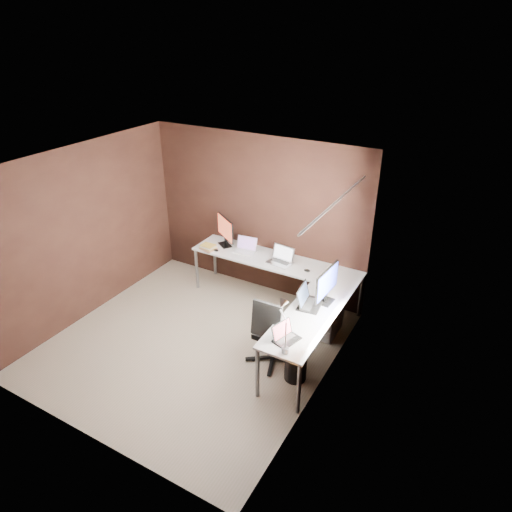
% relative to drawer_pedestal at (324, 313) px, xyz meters
% --- Properties ---
extents(room, '(3.60, 3.60, 2.50)m').
position_rel_drawer_pedestal_xyz_m(room, '(-1.09, -1.08, 0.98)').
color(room, gray).
rests_on(room, ground).
extents(desk, '(2.65, 2.25, 0.73)m').
position_rel_drawer_pedestal_xyz_m(desk, '(-0.59, -0.11, 0.38)').
color(desk, white).
rests_on(desk, ground).
extents(drawer_pedestal, '(0.42, 0.50, 0.60)m').
position_rel_drawer_pedestal_xyz_m(drawer_pedestal, '(0.00, 0.00, 0.00)').
color(drawer_pedestal, white).
rests_on(drawer_pedestal, ground).
extents(monitor_left, '(0.47, 0.33, 0.48)m').
position_rel_drawer_pedestal_xyz_m(monitor_left, '(-1.87, 0.41, 0.70)').
color(monitor_left, black).
rests_on(monitor_left, desk).
extents(monitor_right, '(0.16, 0.59, 0.48)m').
position_rel_drawer_pedestal_xyz_m(monitor_right, '(0.13, -0.35, 0.70)').
color(monitor_right, black).
rests_on(monitor_right, desk).
extents(laptop_white, '(0.35, 0.27, 0.22)m').
position_rel_drawer_pedestal_xyz_m(laptop_white, '(-1.49, 0.38, 0.48)').
color(laptop_white, white).
rests_on(laptop_white, desk).
extents(laptop_silver, '(0.39, 0.30, 0.24)m').
position_rel_drawer_pedestal_xyz_m(laptop_silver, '(-0.85, 0.33, 0.48)').
color(laptop_silver, silver).
rests_on(laptop_silver, desk).
extents(laptop_black_big, '(0.32, 0.41, 0.26)m').
position_rel_drawer_pedestal_xyz_m(laptop_black_big, '(-0.04, -0.52, 0.49)').
color(laptop_black_big, black).
rests_on(laptop_black_big, desk).
extents(laptop_black_small, '(0.29, 0.35, 0.20)m').
position_rel_drawer_pedestal_xyz_m(laptop_black_small, '(0.02, -1.29, 0.48)').
color(laptop_black_small, black).
rests_on(laptop_black_small, desk).
extents(book_stack, '(0.27, 0.24, 0.08)m').
position_rel_drawer_pedestal_xyz_m(book_stack, '(-2.03, 0.15, 0.47)').
color(book_stack, '#986B52').
rests_on(book_stack, desk).
extents(mouse_left, '(0.09, 0.06, 0.03)m').
position_rel_drawer_pedestal_xyz_m(mouse_left, '(-1.89, 0.15, 0.45)').
color(mouse_left, black).
rests_on(mouse_left, desk).
extents(mouse_corner, '(0.10, 0.07, 0.04)m').
position_rel_drawer_pedestal_xyz_m(mouse_corner, '(-0.39, 0.25, 0.45)').
color(mouse_corner, black).
rests_on(mouse_corner, desk).
extents(desk_lamp, '(0.19, 0.22, 0.60)m').
position_rel_drawer_pedestal_xyz_m(desk_lamp, '(0.06, -1.44, 0.81)').
color(desk_lamp, slate).
rests_on(desk_lamp, desk).
extents(office_chair, '(0.54, 0.54, 0.97)m').
position_rel_drawer_pedestal_xyz_m(office_chair, '(-0.33, -0.93, -0.02)').
color(office_chair, black).
rests_on(office_chair, ground).
extents(wastebasket, '(0.33, 0.33, 0.31)m').
position_rel_drawer_pedestal_xyz_m(wastebasket, '(0.07, -1.07, -0.14)').
color(wastebasket, black).
rests_on(wastebasket, ground).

